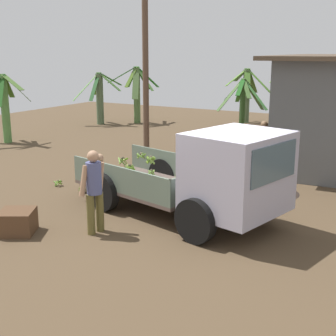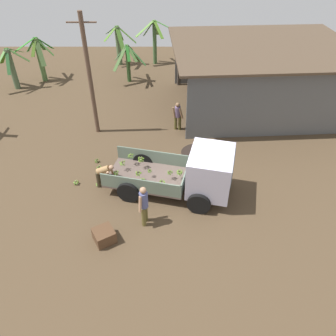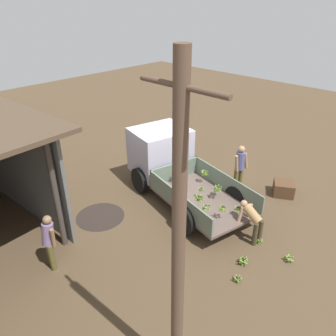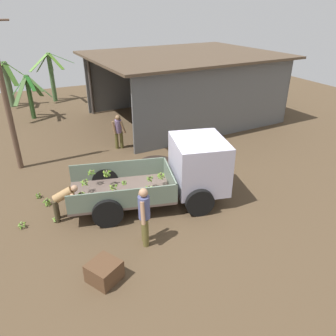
% 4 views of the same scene
% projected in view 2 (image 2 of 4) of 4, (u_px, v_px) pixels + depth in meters
% --- Properties ---
extents(ground, '(36.00, 36.00, 0.00)m').
position_uv_depth(ground, '(196.00, 192.00, 13.29)').
color(ground, '#4F3D29').
extents(mud_patch_0, '(1.52, 1.52, 0.01)m').
position_uv_depth(mud_patch_0, '(197.00, 153.00, 15.43)').
color(mud_patch_0, '#2C231E').
rests_on(mud_patch_0, ground).
extents(cargo_truck, '(5.20, 3.02, 2.06)m').
position_uv_depth(cargo_truck, '(198.00, 173.00, 12.54)').
color(cargo_truck, brown).
rests_on(cargo_truck, ground).
extents(warehouse_shed, '(10.06, 8.13, 3.45)m').
position_uv_depth(warehouse_shed, '(271.00, 62.00, 17.66)').
color(warehouse_shed, '#5C5D5E').
rests_on(warehouse_shed, ground).
extents(utility_pole, '(1.28, 0.20, 5.77)m').
position_uv_depth(utility_pole, '(90.00, 77.00, 15.11)').
color(utility_pole, brown).
rests_on(utility_pole, ground).
extents(banana_palm_1, '(2.06, 2.42, 2.40)m').
position_uv_depth(banana_palm_1, '(128.00, 61.00, 21.04)').
color(banana_palm_1, '#345929').
rests_on(banana_palm_1, ground).
extents(banana_palm_2, '(2.85, 2.51, 3.05)m').
position_uv_depth(banana_palm_2, '(155.00, 41.00, 23.38)').
color(banana_palm_2, '#416336').
rests_on(banana_palm_2, ground).
extents(banana_palm_4, '(2.22, 2.03, 2.72)m').
position_uv_depth(banana_palm_4, '(119.00, 45.00, 23.39)').
color(banana_palm_4, '#516A44').
rests_on(banana_palm_4, ground).
extents(banana_palm_5, '(2.37, 2.27, 2.82)m').
position_uv_depth(banana_palm_5, '(40.00, 58.00, 21.04)').
color(banana_palm_5, '#4F713B').
rests_on(banana_palm_5, ground).
extents(banana_palm_6, '(2.16, 2.41, 2.55)m').
position_uv_depth(banana_palm_6, '(12.00, 68.00, 20.21)').
color(banana_palm_6, '#506646').
rests_on(banana_palm_6, ground).
extents(person_foreground_visitor, '(0.37, 0.63, 1.70)m').
position_uv_depth(person_foreground_visitor, '(144.00, 204.00, 11.41)').
color(person_foreground_visitor, brown).
rests_on(person_foreground_visitor, ground).
extents(person_worker_loading, '(0.78, 0.56, 1.11)m').
position_uv_depth(person_worker_loading, '(103.00, 173.00, 13.17)').
color(person_worker_loading, '#3E3523').
rests_on(person_worker_loading, ground).
extents(person_bystander_near_shed, '(0.59, 0.43, 1.56)m').
position_uv_depth(person_bystander_near_shed, '(178.00, 115.00, 16.53)').
color(person_bystander_near_shed, brown).
rests_on(person_bystander_near_shed, ground).
extents(banana_bunch_on_ground_0, '(0.20, 0.19, 0.16)m').
position_uv_depth(banana_bunch_on_ground_0, '(98.00, 184.00, 13.52)').
color(banana_bunch_on_ground_0, '#494230').
rests_on(banana_bunch_on_ground_0, ground).
extents(banana_bunch_on_ground_1, '(0.20, 0.20, 0.18)m').
position_uv_depth(banana_bunch_on_ground_1, '(97.00, 160.00, 14.79)').
color(banana_bunch_on_ground_1, brown).
rests_on(banana_bunch_on_ground_1, ground).
extents(banana_bunch_on_ground_2, '(0.25, 0.22, 0.18)m').
position_uv_depth(banana_bunch_on_ground_2, '(76.00, 182.00, 13.60)').
color(banana_bunch_on_ground_2, brown).
rests_on(banana_bunch_on_ground_2, ground).
extents(banana_bunch_on_ground_3, '(0.27, 0.27, 0.23)m').
position_uv_depth(banana_bunch_on_ground_3, '(99.00, 168.00, 14.31)').
color(banana_bunch_on_ground_3, '#443E2C').
rests_on(banana_bunch_on_ground_3, ground).
extents(wooden_crate_0, '(0.92, 0.92, 0.48)m').
position_uv_depth(wooden_crate_0, '(104.00, 236.00, 11.20)').
color(wooden_crate_0, '#513622').
rests_on(wooden_crate_0, ground).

